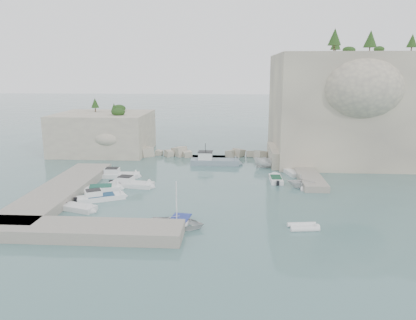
# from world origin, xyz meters

# --- Properties ---
(ground) EXTENTS (400.00, 400.00, 0.00)m
(ground) POSITION_xyz_m (0.00, 0.00, 0.00)
(ground) COLOR slate
(ground) RESTS_ON ground
(cliff_east) EXTENTS (26.00, 22.00, 17.00)m
(cliff_east) POSITION_xyz_m (23.00, 23.00, 8.50)
(cliff_east) COLOR beige
(cliff_east) RESTS_ON ground
(cliff_terrace) EXTENTS (8.00, 10.00, 2.50)m
(cliff_terrace) POSITION_xyz_m (13.00, 18.00, 1.25)
(cliff_terrace) COLOR beige
(cliff_terrace) RESTS_ON ground
(outcrop_west) EXTENTS (16.00, 14.00, 7.00)m
(outcrop_west) POSITION_xyz_m (-20.00, 25.00, 3.50)
(outcrop_west) COLOR beige
(outcrop_west) RESTS_ON ground
(quay_west) EXTENTS (5.00, 24.00, 1.10)m
(quay_west) POSITION_xyz_m (-17.00, -1.00, 0.55)
(quay_west) COLOR #9E9689
(quay_west) RESTS_ON ground
(quay_south) EXTENTS (18.00, 4.00, 1.10)m
(quay_south) POSITION_xyz_m (-10.00, -12.50, 0.55)
(quay_south) COLOR #9E9689
(quay_south) RESTS_ON ground
(ledge_east) EXTENTS (3.00, 16.00, 0.80)m
(ledge_east) POSITION_xyz_m (13.50, 10.00, 0.40)
(ledge_east) COLOR #9E9689
(ledge_east) RESTS_ON ground
(breakwater) EXTENTS (28.00, 3.00, 1.40)m
(breakwater) POSITION_xyz_m (-1.00, 22.00, 0.70)
(breakwater) COLOR beige
(breakwater) RESTS_ON ground
(motorboat_a) EXTENTS (6.33, 2.26, 1.40)m
(motorboat_a) POSITION_xyz_m (-12.57, 7.75, 0.00)
(motorboat_a) COLOR white
(motorboat_a) RESTS_ON ground
(motorboat_b) EXTENTS (6.31, 2.95, 1.40)m
(motorboat_b) POSITION_xyz_m (-9.57, 3.37, 0.00)
(motorboat_b) COLOR silver
(motorboat_b) RESTS_ON ground
(motorboat_c) EXTENTS (5.61, 3.24, 0.70)m
(motorboat_c) POSITION_xyz_m (-12.93, 1.38, 0.00)
(motorboat_c) COLOR white
(motorboat_c) RESTS_ON ground
(motorboat_d) EXTENTS (6.00, 4.20, 1.40)m
(motorboat_d) POSITION_xyz_m (-11.71, -2.29, 0.00)
(motorboat_d) COLOR white
(motorboat_d) RESTS_ON ground
(motorboat_e) EXTENTS (4.28, 2.80, 0.70)m
(motorboat_e) POSITION_xyz_m (-12.89, -5.85, 0.00)
(motorboat_e) COLOR silver
(motorboat_e) RESTS_ON ground
(rowboat) EXTENTS (5.74, 4.47, 1.09)m
(rowboat) POSITION_xyz_m (-1.89, -9.82, 0.00)
(rowboat) COLOR white
(rowboat) RESTS_ON ground
(inflatable_dinghy) EXTENTS (3.13, 1.82, 0.44)m
(inflatable_dinghy) POSITION_xyz_m (9.97, -9.42, 0.00)
(inflatable_dinghy) COLOR silver
(inflatable_dinghy) RESTS_ON ground
(tender_east_a) EXTENTS (4.07, 3.70, 1.84)m
(tender_east_a) POSITION_xyz_m (11.92, 4.22, 0.00)
(tender_east_a) COLOR white
(tender_east_a) RESTS_ON ground
(tender_east_b) EXTENTS (1.61, 4.53, 0.70)m
(tender_east_b) POSITION_xyz_m (9.01, 7.04, 0.00)
(tender_east_b) COLOR silver
(tender_east_b) RESTS_ON ground
(tender_east_c) EXTENTS (3.17, 5.66, 0.70)m
(tender_east_c) POSITION_xyz_m (11.59, 11.53, 0.00)
(tender_east_c) COLOR white
(tender_east_c) RESTS_ON ground
(tender_east_d) EXTENTS (5.20, 2.61, 1.92)m
(tender_east_d) POSITION_xyz_m (8.88, 14.89, 0.00)
(tender_east_d) COLOR white
(tender_east_d) RESTS_ON ground
(work_boat) EXTENTS (8.27, 2.51, 2.20)m
(work_boat) POSITION_xyz_m (0.41, 16.19, 0.00)
(work_boat) COLOR slate
(work_boat) RESTS_ON ground
(rowboat_mast) EXTENTS (0.10, 0.10, 4.20)m
(rowboat_mast) POSITION_xyz_m (-1.89, -9.82, 2.64)
(rowboat_mast) COLOR white
(rowboat_mast) RESTS_ON rowboat
(vegetation) EXTENTS (53.48, 13.88, 13.40)m
(vegetation) POSITION_xyz_m (17.83, 24.40, 17.93)
(vegetation) COLOR #1E4219
(vegetation) RESTS_ON ground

